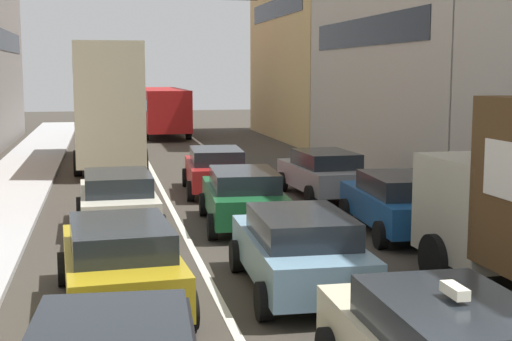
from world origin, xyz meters
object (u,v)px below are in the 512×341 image
sedan_centre_lane_second (299,249)px  coupe_centre_lane_fourth (216,169)px  hatchback_centre_lane_third (243,196)px  sedan_left_lane_third (118,199)px  bus_mid_queue_primary (109,99)px  wagon_left_lane_second (120,261)px  wagon_right_lane_far (324,173)px  sedan_right_lane_behind_truck (399,202)px  bus_far_queue_secondary (162,107)px

sedan_centre_lane_second → coupe_centre_lane_fourth: bearing=0.9°
sedan_centre_lane_second → hatchback_centre_lane_third: bearing=1.1°
sedan_left_lane_third → bus_mid_queue_primary: (-0.03, 13.23, 2.03)m
wagon_left_lane_second → wagon_right_lane_far: size_ratio=1.01×
coupe_centre_lane_fourth → sedan_right_lane_behind_truck: (3.47, -6.93, 0.00)m
sedan_left_lane_third → coupe_centre_lane_fourth: same height
wagon_right_lane_far → bus_mid_queue_primary: 11.84m
coupe_centre_lane_fourth → wagon_left_lane_second: bearing=166.8°
sedan_centre_lane_second → sedan_left_lane_third: size_ratio=1.00×
hatchback_centre_lane_third → sedan_left_lane_third: 3.18m
wagon_left_lane_second → sedan_right_lane_behind_truck: (6.86, 4.26, 0.00)m
sedan_centre_lane_second → bus_far_queue_secondary: bearing=1.4°
sedan_left_lane_third → bus_far_queue_secondary: 27.73m
sedan_centre_lane_second → sedan_right_lane_behind_truck: same height
hatchback_centre_lane_third → wagon_right_lane_far: same height
sedan_left_lane_third → wagon_right_lane_far: same height
sedan_centre_lane_second → coupe_centre_lane_fourth: size_ratio=0.99×
hatchback_centre_lane_third → wagon_right_lane_far: 5.01m
hatchback_centre_lane_third → sedan_right_lane_behind_truck: (3.58, -1.64, 0.00)m
coupe_centre_lane_fourth → bus_far_queue_secondary: (0.11, 22.39, 0.96)m
coupe_centre_lane_fourth → wagon_right_lane_far: bearing=-112.0°
wagon_left_lane_second → hatchback_centre_lane_third: same height
sedan_left_lane_third → coupe_centre_lane_fourth: bearing=-34.3°
sedan_left_lane_third → sedan_right_lane_behind_truck: same height
hatchback_centre_lane_third → bus_far_queue_secondary: (0.22, 27.67, 0.96)m
coupe_centre_lane_fourth → bus_far_queue_secondary: bus_far_queue_secondary is taller
sedan_left_lane_third → bus_mid_queue_primary: bearing=-1.4°
wagon_right_lane_far → sedan_right_lane_behind_truck: bearing=-179.7°
wagon_right_lane_far → bus_mid_queue_primary: bus_mid_queue_primary is taller
sedan_right_lane_behind_truck → bus_far_queue_secondary: (-3.37, 29.31, 0.96)m
coupe_centre_lane_fourth → bus_mid_queue_primary: size_ratio=0.42×
sedan_centre_lane_second → sedan_right_lane_behind_truck: size_ratio=0.99×
sedan_centre_lane_second → sedan_right_lane_behind_truck: bearing=-40.1°
wagon_right_lane_far → bus_mid_queue_primary: bearing=31.7°
sedan_right_lane_behind_truck → bus_far_queue_secondary: bus_far_queue_secondary is taller
wagon_left_lane_second → sedan_left_lane_third: (0.10, 6.07, 0.00)m
wagon_left_lane_second → bus_mid_queue_primary: (0.06, 19.31, 2.03)m
bus_mid_queue_primary → bus_far_queue_secondary: bearing=-13.5°
bus_far_queue_secondary → bus_mid_queue_primary: bearing=166.3°
sedan_right_lane_behind_truck → bus_far_queue_secondary: 29.52m
sedan_right_lane_behind_truck → bus_mid_queue_primary: bearing=27.8°
wagon_left_lane_second → bus_far_queue_secondary: 33.77m
wagon_right_lane_far → coupe_centre_lane_fourth: bearing=62.0°
coupe_centre_lane_fourth → bus_mid_queue_primary: (-3.32, 8.12, 2.03)m
sedan_centre_lane_second → wagon_right_lane_far: size_ratio=1.00×
wagon_left_lane_second → bus_far_queue_secondary: bearing=-9.5°
wagon_right_lane_far → bus_mid_queue_primary: (-6.54, 9.66, 2.03)m
coupe_centre_lane_fourth → wagon_right_lane_far: same height
sedan_centre_lane_second → coupe_centre_lane_fourth: 11.00m
coupe_centre_lane_fourth → bus_far_queue_secondary: 22.41m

